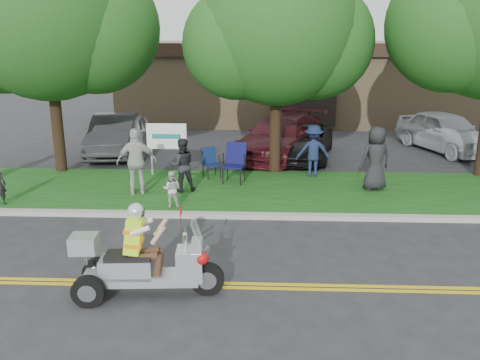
{
  "coord_description": "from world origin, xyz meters",
  "views": [
    {
      "loc": [
        0.08,
        -8.86,
        4.45
      ],
      "look_at": [
        -0.4,
        2.0,
        1.29
      ],
      "focal_mm": 38.0,
      "sensor_mm": 36.0,
      "label": 1
    }
  ],
  "objects_px": {
    "parked_car_far_right": "(445,131)",
    "trike_scooter": "(141,264)",
    "lawn_chair_a": "(235,160)",
    "spectator_adult_right": "(137,162)",
    "parked_car_left": "(115,135)",
    "lawn_chair_b": "(210,160)",
    "parked_car_right": "(282,137)",
    "parked_car_far_left": "(126,134)",
    "spectator_adult_mid": "(182,165)",
    "parked_car_mid": "(301,141)"
  },
  "relations": [
    {
      "from": "spectator_adult_right",
      "to": "parked_car_mid",
      "type": "height_order",
      "value": "spectator_adult_right"
    },
    {
      "from": "spectator_adult_right",
      "to": "parked_car_far_left",
      "type": "xyz_separation_m",
      "value": [
        -1.8,
        5.59,
        -0.31
      ]
    },
    {
      "from": "trike_scooter",
      "to": "lawn_chair_b",
      "type": "xyz_separation_m",
      "value": [
        0.45,
        7.38,
        0.03
      ]
    },
    {
      "from": "spectator_adult_mid",
      "to": "parked_car_far_left",
      "type": "distance_m",
      "value": 6.07
    },
    {
      "from": "spectator_adult_right",
      "to": "parked_car_mid",
      "type": "xyz_separation_m",
      "value": [
        4.88,
        4.9,
        -0.4
      ]
    },
    {
      "from": "parked_car_left",
      "to": "lawn_chair_a",
      "type": "bearing_deg",
      "value": -45.85
    },
    {
      "from": "parked_car_left",
      "to": "parked_car_mid",
      "type": "xyz_separation_m",
      "value": [
        7.0,
        -0.31,
        -0.11
      ]
    },
    {
      "from": "parked_car_far_left",
      "to": "parked_car_left",
      "type": "height_order",
      "value": "parked_car_left"
    },
    {
      "from": "trike_scooter",
      "to": "spectator_adult_mid",
      "type": "relative_size",
      "value": 1.72
    },
    {
      "from": "spectator_adult_right",
      "to": "parked_car_far_right",
      "type": "relative_size",
      "value": 0.41
    },
    {
      "from": "parked_car_mid",
      "to": "parked_car_far_right",
      "type": "distance_m",
      "value": 5.85
    },
    {
      "from": "lawn_chair_a",
      "to": "parked_car_right",
      "type": "relative_size",
      "value": 0.22
    },
    {
      "from": "parked_car_right",
      "to": "parked_car_mid",
      "type": "bearing_deg",
      "value": 12.63
    },
    {
      "from": "spectator_adult_right",
      "to": "trike_scooter",
      "type": "bearing_deg",
      "value": 91.69
    },
    {
      "from": "spectator_adult_mid",
      "to": "spectator_adult_right",
      "type": "height_order",
      "value": "spectator_adult_right"
    },
    {
      "from": "trike_scooter",
      "to": "parked_car_far_left",
      "type": "bearing_deg",
      "value": 101.85
    },
    {
      "from": "lawn_chair_a",
      "to": "parked_car_right",
      "type": "xyz_separation_m",
      "value": [
        1.53,
        3.7,
        -0.0
      ]
    },
    {
      "from": "lawn_chair_b",
      "to": "spectator_adult_mid",
      "type": "height_order",
      "value": "spectator_adult_mid"
    },
    {
      "from": "lawn_chair_a",
      "to": "parked_car_far_left",
      "type": "xyz_separation_m",
      "value": [
        -4.45,
        4.25,
        -0.05
      ]
    },
    {
      "from": "lawn_chair_a",
      "to": "parked_car_left",
      "type": "xyz_separation_m",
      "value": [
        -4.77,
        3.87,
        -0.03
      ]
    },
    {
      "from": "trike_scooter",
      "to": "lawn_chair_b",
      "type": "distance_m",
      "value": 7.39
    },
    {
      "from": "lawn_chair_a",
      "to": "parked_car_far_right",
      "type": "xyz_separation_m",
      "value": [
        7.91,
        4.95,
        0.0
      ]
    },
    {
      "from": "parked_car_far_right",
      "to": "spectator_adult_mid",
      "type": "bearing_deg",
      "value": -167.03
    },
    {
      "from": "lawn_chair_b",
      "to": "parked_car_far_right",
      "type": "height_order",
      "value": "parked_car_far_right"
    },
    {
      "from": "trike_scooter",
      "to": "parked_car_left",
      "type": "distance_m",
      "value": 11.29
    },
    {
      "from": "lawn_chair_a",
      "to": "spectator_adult_mid",
      "type": "relative_size",
      "value": 0.78
    },
    {
      "from": "parked_car_far_left",
      "to": "parked_car_left",
      "type": "bearing_deg",
      "value": -137.42
    },
    {
      "from": "lawn_chair_b",
      "to": "parked_car_right",
      "type": "relative_size",
      "value": 0.17
    },
    {
      "from": "parked_car_far_left",
      "to": "parked_car_mid",
      "type": "bearing_deg",
      "value": -13.04
    },
    {
      "from": "spectator_adult_mid",
      "to": "parked_car_right",
      "type": "xyz_separation_m",
      "value": [
        2.97,
        4.72,
        -0.1
      ]
    },
    {
      "from": "parked_car_left",
      "to": "lawn_chair_b",
      "type": "bearing_deg",
      "value": -47.05
    },
    {
      "from": "parked_car_far_left",
      "to": "parked_car_left",
      "type": "distance_m",
      "value": 0.5
    },
    {
      "from": "spectator_adult_right",
      "to": "parked_car_far_left",
      "type": "height_order",
      "value": "spectator_adult_right"
    },
    {
      "from": "parked_car_left",
      "to": "parked_car_far_left",
      "type": "bearing_deg",
      "value": 42.85
    },
    {
      "from": "parked_car_far_right",
      "to": "trike_scooter",
      "type": "bearing_deg",
      "value": -147.42
    },
    {
      "from": "spectator_adult_mid",
      "to": "parked_car_far_right",
      "type": "bearing_deg",
      "value": -164.61
    },
    {
      "from": "trike_scooter",
      "to": "spectator_adult_mid",
      "type": "distance_m",
      "value": 5.85
    },
    {
      "from": "lawn_chair_a",
      "to": "parked_car_mid",
      "type": "xyz_separation_m",
      "value": [
        2.23,
        3.56,
        -0.14
      ]
    },
    {
      "from": "spectator_adult_right",
      "to": "spectator_adult_mid",
      "type": "bearing_deg",
      "value": -177.66
    },
    {
      "from": "lawn_chair_b",
      "to": "parked_car_far_right",
      "type": "xyz_separation_m",
      "value": [
        8.71,
        4.44,
        0.15
      ]
    },
    {
      "from": "parked_car_right",
      "to": "parked_car_far_right",
      "type": "bearing_deg",
      "value": 35.28
    },
    {
      "from": "trike_scooter",
      "to": "parked_car_left",
      "type": "xyz_separation_m",
      "value": [
        -3.51,
        10.73,
        0.14
      ]
    },
    {
      "from": "parked_car_mid",
      "to": "spectator_adult_mid",
      "type": "bearing_deg",
      "value": -118.06
    },
    {
      "from": "trike_scooter",
      "to": "parked_car_right",
      "type": "height_order",
      "value": "trike_scooter"
    },
    {
      "from": "parked_car_far_right",
      "to": "lawn_chair_a",
      "type": "bearing_deg",
      "value": -167.55
    },
    {
      "from": "spectator_adult_right",
      "to": "parked_car_far_left",
      "type": "bearing_deg",
      "value": -84.64
    },
    {
      "from": "spectator_adult_mid",
      "to": "parked_car_far_right",
      "type": "distance_m",
      "value": 11.1
    },
    {
      "from": "parked_car_far_left",
      "to": "lawn_chair_a",
      "type": "bearing_deg",
      "value": -50.8
    },
    {
      "from": "trike_scooter",
      "to": "spectator_adult_mid",
      "type": "bearing_deg",
      "value": 87.67
    },
    {
      "from": "spectator_adult_mid",
      "to": "lawn_chair_a",
      "type": "bearing_deg",
      "value": -161.89
    }
  ]
}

